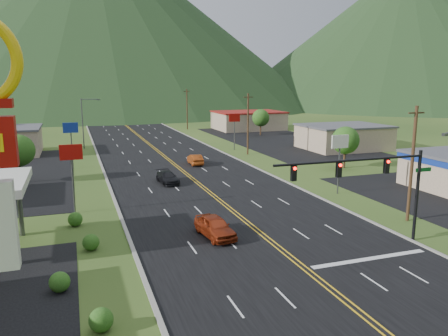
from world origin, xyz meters
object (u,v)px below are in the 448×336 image
object	(u,v)px
car_red_near	(215,227)
car_red_far	(195,160)
traffic_signal	(374,176)
streetlight_west	(84,120)
car_dark_mid	(168,178)

from	to	relation	value
car_red_near	car_red_far	xyz separation A→B (m)	(6.54, 29.47, -0.08)
traffic_signal	streetlight_west	xyz separation A→B (m)	(-18.16, 56.00, -0.15)
traffic_signal	car_red_near	distance (m)	12.48
traffic_signal	streetlight_west	world-z (taller)	streetlight_west
streetlight_west	car_red_far	size ratio (longest dim) A/B	2.01
car_dark_mid	car_red_far	xyz separation A→B (m)	(6.25, 10.33, 0.06)
car_red_near	car_dark_mid	distance (m)	19.14
streetlight_west	car_dark_mid	bearing A→B (deg)	-75.16
streetlight_west	car_red_far	bearing A→B (deg)	-55.19
car_red_near	car_red_far	size ratio (longest dim) A/B	1.08
streetlight_west	car_dark_mid	size ratio (longest dim) A/B	1.93
traffic_signal	streetlight_west	size ratio (longest dim) A/B	1.46
car_red_far	traffic_signal	bearing A→B (deg)	98.31
streetlight_west	car_red_near	xyz separation A→B (m)	(7.98, -50.36, -4.36)
car_red_near	traffic_signal	bearing A→B (deg)	-36.02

